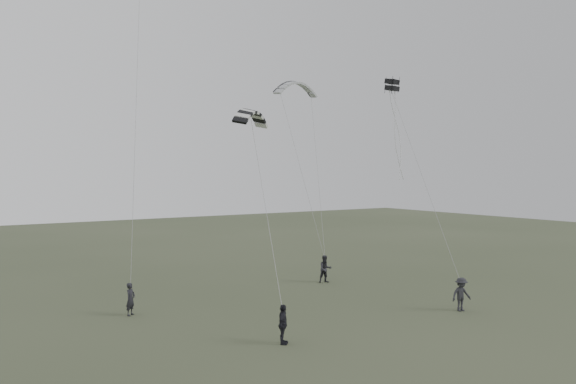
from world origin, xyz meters
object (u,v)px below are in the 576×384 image
flyer_right (325,269)px  kite_striped (251,111)px  kite_pale_large (296,83)px  kite_box (392,85)px  flyer_center (283,324)px  flyer_left (131,299)px  flyer_far (461,294)px

flyer_right → kite_striped: size_ratio=0.65×
kite_pale_large → kite_striped: bearing=-135.1°
kite_box → kite_striped: bearing=172.7°
flyer_center → kite_striped: kite_striped is taller
flyer_left → kite_box: (16.97, -2.92, 12.94)m
flyer_far → kite_pale_large: size_ratio=0.50×
kite_striped → kite_box: bearing=-27.9°
flyer_left → flyer_right: flyer_right is taller
flyer_left → kite_striped: (5.09, -4.67, 10.32)m
flyer_right → flyer_center: bearing=-118.5°
kite_box → flyer_left: bearing=154.6°
flyer_left → kite_pale_large: kite_pale_large is taller
flyer_right → flyer_center: (-10.46, -10.56, -0.06)m
flyer_left → flyer_far: (16.21, -9.48, 0.06)m
flyer_right → kite_box: size_ratio=2.61×
kite_striped → flyer_right: bearing=-3.7°
flyer_far → kite_box: bearing=93.8°
flyer_far → kite_box: kite_box is taller
kite_pale_large → flyer_left: bearing=-158.4°
flyer_far → flyer_center: bearing=-171.5°
flyer_right → flyer_center: 14.86m
flyer_center → kite_box: kite_box is taller
flyer_center → kite_striped: bearing=30.8°
flyer_center → kite_striped: size_ratio=0.61×
flyer_right → flyer_far: (1.49, -10.97, -0.02)m
flyer_far → kite_striped: kite_striped is taller
flyer_left → kite_striped: 12.42m
flyer_center → kite_pale_large: kite_pale_large is taller
flyer_right → kite_pale_large: (1.27, 5.65, 14.27)m
flyer_center → kite_box: (12.71, 6.16, 12.93)m
flyer_right → flyer_far: flyer_right is taller
kite_striped → kite_box: kite_box is taller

